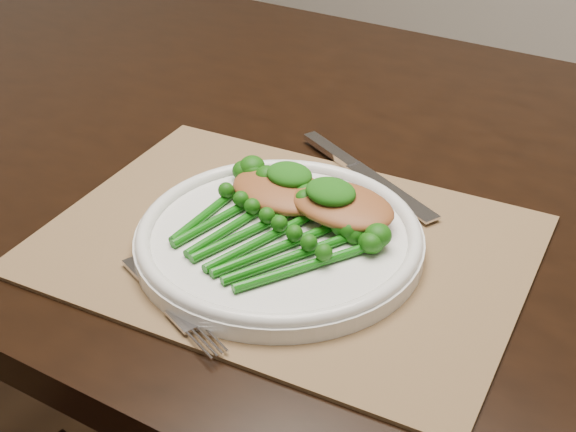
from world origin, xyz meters
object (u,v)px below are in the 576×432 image
Objects in this scene: dining_table at (317,376)px; dinner_plate at (279,237)px; placemat at (285,244)px; broccolini_bundle at (257,235)px; chicken_fillet_left at (282,191)px.

dinner_plate is (0.09, -0.19, 0.39)m from dining_table.
placemat reaches higher than dining_table.
broccolini_bundle reaches higher than dinner_plate.
placemat is at bearing 99.04° from dinner_plate.
dinner_plate is 1.43× the size of broccolini_bundle.
chicken_fillet_left is (-0.04, 0.04, 0.03)m from placemat.
dinner_plate reaches higher than placemat.
broccolini_bundle reaches higher than placemat.
placemat is at bearing 84.04° from broccolini_bundle.
dining_table is at bearing 104.75° from chicken_fillet_left.
dinner_plate is at bearing 72.34° from broccolini_bundle.
chicken_fillet_left reaches higher than dining_table.
dinner_plate reaches higher than dining_table.
broccolini_bundle is (-0.01, -0.03, 0.02)m from placemat.
chicken_fillet_left is at bearing 127.40° from dinner_plate.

